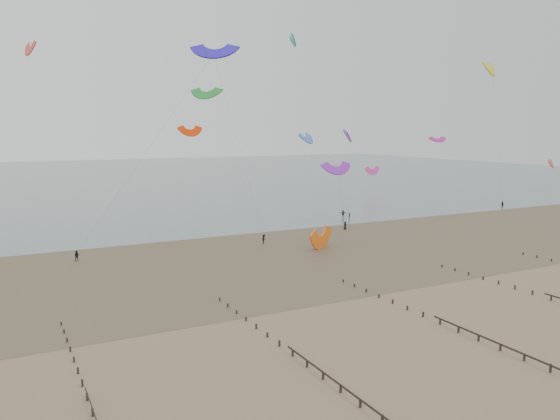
{
  "coord_description": "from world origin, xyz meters",
  "views": [
    {
      "loc": [
        -36.98,
        -48.11,
        20.58
      ],
      "look_at": [
        2.59,
        28.0,
        8.0
      ],
      "focal_mm": 35.0,
      "sensor_mm": 36.0,
      "label": 1
    }
  ],
  "objects": [
    {
      "name": "sea_and_shore",
      "position": [
        -4.08,
        34.4,
        0.01
      ],
      "size": [
        500.0,
        665.0,
        0.03
      ],
      "color": "#475654",
      "rests_on": "ground"
    },
    {
      "name": "kites_airborne",
      "position": [
        -4.55,
        88.02,
        23.83
      ],
      "size": [
        252.42,
        113.05,
        42.83
      ],
      "color": "red",
      "rests_on": "ground"
    },
    {
      "name": "groynes",
      "position": [
        4.0,
        -19.05,
        0.47
      ],
      "size": [
        72.16,
        50.16,
        1.0
      ],
      "color": "black",
      "rests_on": "ground"
    },
    {
      "name": "ground",
      "position": [
        0.0,
        0.0,
        0.0
      ],
      "size": [
        500.0,
        500.0,
        0.0
      ],
      "primitive_type": "plane",
      "color": "brown",
      "rests_on": "ground"
    },
    {
      "name": "grounded_kite",
      "position": [
        13.03,
        32.14,
        0.0
      ],
      "size": [
        9.26,
        8.83,
        4.03
      ],
      "primitive_type": null,
      "rotation": [
        1.54,
        0.0,
        0.6
      ],
      "color": "orange",
      "rests_on": "ground"
    },
    {
      "name": "kitesurfers",
      "position": [
        23.7,
        49.75,
        0.86
      ],
      "size": [
        135.72,
        20.43,
        1.82
      ],
      "color": "black",
      "rests_on": "ground"
    }
  ]
}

